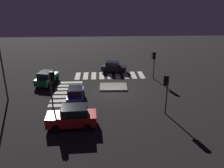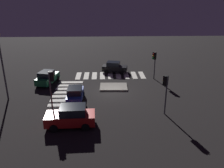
{
  "view_description": "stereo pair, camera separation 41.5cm",
  "coord_description": "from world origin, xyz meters",
  "px_view_note": "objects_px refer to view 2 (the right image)",
  "views": [
    {
      "loc": [
        1.44,
        26.05,
        10.95
      ],
      "look_at": [
        0.0,
        0.0,
        1.0
      ],
      "focal_mm": 37.65,
      "sensor_mm": 36.0,
      "label": 1
    },
    {
      "loc": [
        1.03,
        26.07,
        10.95
      ],
      "look_at": [
        0.0,
        0.0,
        1.0
      ],
      "focal_mm": 37.65,
      "sensor_mm": 36.0,
      "label": 2
    }
  ],
  "objects_px": {
    "car_green": "(47,77)",
    "traffic_light_south": "(154,59)",
    "traffic_island": "(114,87)",
    "car_blue": "(75,94)",
    "car_black": "(114,67)",
    "car_red": "(71,117)",
    "traffic_light_west": "(165,85)",
    "traffic_light_north": "(51,82)",
    "street_lamp": "(1,55)"
  },
  "relations": [
    {
      "from": "traffic_light_west",
      "to": "car_green",
      "type": "bearing_deg",
      "value": 15.89
    },
    {
      "from": "car_green",
      "to": "traffic_light_south",
      "type": "bearing_deg",
      "value": -71.01
    },
    {
      "from": "car_red",
      "to": "traffic_light_west",
      "type": "xyz_separation_m",
      "value": [
        -8.75,
        -2.03,
        2.03
      ]
    },
    {
      "from": "car_green",
      "to": "traffic_light_west",
      "type": "xyz_separation_m",
      "value": [
        -13.16,
        8.8,
        2.11
      ]
    },
    {
      "from": "car_blue",
      "to": "car_black",
      "type": "distance_m",
      "value": 11.17
    },
    {
      "from": "car_black",
      "to": "traffic_light_north",
      "type": "distance_m",
      "value": 14.65
    },
    {
      "from": "car_red",
      "to": "car_black",
      "type": "relative_size",
      "value": 1.14
    },
    {
      "from": "traffic_island",
      "to": "street_lamp",
      "type": "bearing_deg",
      "value": 14.62
    },
    {
      "from": "car_blue",
      "to": "street_lamp",
      "type": "height_order",
      "value": "street_lamp"
    },
    {
      "from": "traffic_island",
      "to": "car_blue",
      "type": "height_order",
      "value": "car_blue"
    },
    {
      "from": "traffic_light_south",
      "to": "traffic_light_north",
      "type": "relative_size",
      "value": 0.87
    },
    {
      "from": "traffic_light_west",
      "to": "traffic_light_north",
      "type": "bearing_deg",
      "value": 47.28
    },
    {
      "from": "traffic_island",
      "to": "street_lamp",
      "type": "distance_m",
      "value": 13.31
    },
    {
      "from": "car_red",
      "to": "car_black",
      "type": "bearing_deg",
      "value": -108.74
    },
    {
      "from": "traffic_light_south",
      "to": "street_lamp",
      "type": "relative_size",
      "value": 0.51
    },
    {
      "from": "car_black",
      "to": "traffic_light_south",
      "type": "relative_size",
      "value": 1.03
    },
    {
      "from": "car_red",
      "to": "traffic_light_west",
      "type": "relative_size",
      "value": 1.14
    },
    {
      "from": "car_blue",
      "to": "street_lamp",
      "type": "distance_m",
      "value": 8.73
    },
    {
      "from": "traffic_light_south",
      "to": "traffic_light_north",
      "type": "distance_m",
      "value": 15.22
    },
    {
      "from": "car_blue",
      "to": "car_red",
      "type": "height_order",
      "value": "car_red"
    },
    {
      "from": "traffic_light_north",
      "to": "car_red",
      "type": "bearing_deg",
      "value": -92.56
    },
    {
      "from": "traffic_island",
      "to": "car_blue",
      "type": "bearing_deg",
      "value": 41.65
    },
    {
      "from": "street_lamp",
      "to": "car_blue",
      "type": "bearing_deg",
      "value": 174.19
    },
    {
      "from": "car_green",
      "to": "street_lamp",
      "type": "xyz_separation_m",
      "value": [
        3.34,
        4.84,
        4.26
      ]
    },
    {
      "from": "traffic_island",
      "to": "car_green",
      "type": "bearing_deg",
      "value": -11.41
    },
    {
      "from": "traffic_island",
      "to": "car_black",
      "type": "distance_m",
      "value": 6.27
    },
    {
      "from": "traffic_island",
      "to": "traffic_light_west",
      "type": "relative_size",
      "value": 0.89
    },
    {
      "from": "car_blue",
      "to": "car_green",
      "type": "distance_m",
      "value": 7.02
    },
    {
      "from": "car_blue",
      "to": "car_green",
      "type": "relative_size",
      "value": 0.91
    },
    {
      "from": "car_green",
      "to": "car_black",
      "type": "xyz_separation_m",
      "value": [
        -8.99,
        -4.49,
        -0.06
      ]
    },
    {
      "from": "car_green",
      "to": "traffic_light_south",
      "type": "xyz_separation_m",
      "value": [
        -14.21,
        -1.25,
        2.02
      ]
    },
    {
      "from": "street_lamp",
      "to": "traffic_light_north",
      "type": "bearing_deg",
      "value": 148.62
    },
    {
      "from": "car_blue",
      "to": "car_black",
      "type": "xyz_separation_m",
      "value": [
        -4.77,
        -10.1,
        -0.03
      ]
    },
    {
      "from": "traffic_light_west",
      "to": "street_lamp",
      "type": "xyz_separation_m",
      "value": [
        16.5,
        -3.95,
        2.15
      ]
    },
    {
      "from": "traffic_island",
      "to": "car_red",
      "type": "distance_m",
      "value": 10.04
    },
    {
      "from": "traffic_light_north",
      "to": "street_lamp",
      "type": "height_order",
      "value": "street_lamp"
    },
    {
      "from": "traffic_island",
      "to": "traffic_light_north",
      "type": "xyz_separation_m",
      "value": [
        6.18,
        6.62,
        3.2
      ]
    },
    {
      "from": "traffic_light_south",
      "to": "traffic_light_north",
      "type": "height_order",
      "value": "traffic_light_north"
    },
    {
      "from": "car_green",
      "to": "car_red",
      "type": "xyz_separation_m",
      "value": [
        -4.4,
        10.83,
        0.08
      ]
    },
    {
      "from": "traffic_light_north",
      "to": "traffic_light_west",
      "type": "bearing_deg",
      "value": -43.85
    },
    {
      "from": "traffic_island",
      "to": "car_red",
      "type": "height_order",
      "value": "car_red"
    },
    {
      "from": "traffic_island",
      "to": "car_black",
      "type": "xyz_separation_m",
      "value": [
        -0.41,
        -6.22,
        0.7
      ]
    },
    {
      "from": "car_green",
      "to": "car_red",
      "type": "height_order",
      "value": "car_red"
    },
    {
      "from": "car_red",
      "to": "traffic_light_west",
      "type": "height_order",
      "value": "traffic_light_west"
    },
    {
      "from": "car_green",
      "to": "traffic_light_west",
      "type": "distance_m",
      "value": 15.97
    },
    {
      "from": "car_red",
      "to": "traffic_light_south",
      "type": "height_order",
      "value": "traffic_light_south"
    },
    {
      "from": "traffic_light_west",
      "to": "traffic_island",
      "type": "bearing_deg",
      "value": -7.43
    },
    {
      "from": "traffic_light_south",
      "to": "street_lamp",
      "type": "xyz_separation_m",
      "value": [
        17.55,
        6.09,
        2.24
      ]
    },
    {
      "from": "traffic_light_south",
      "to": "car_blue",
      "type": "bearing_deg",
      "value": -2.08
    },
    {
      "from": "street_lamp",
      "to": "traffic_island",
      "type": "bearing_deg",
      "value": -165.38
    }
  ]
}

